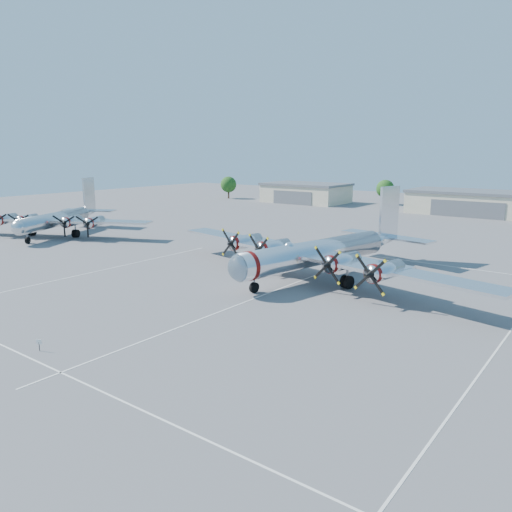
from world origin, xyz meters
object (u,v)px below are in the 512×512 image
Objects in this scene: hangar_west at (306,193)px; tree_far_west at (228,184)px; tree_west at (385,189)px; bomber_west at (59,235)px; hangar_center at (475,203)px; main_bomber_b29 at (322,276)px; info_placard at (39,343)px.

tree_far_west is (-25.00, -3.96, 1.51)m from hangar_west.
bomber_west is (-24.74, -81.29, -4.22)m from tree_west.
hangar_west is at bearing 61.55° from bomber_west.
hangar_center is 0.65× the size of main_bomber_b29.
tree_west reaches higher than info_placard.
hangar_center is at bearing -17.82° from tree_west.
info_placard is at bearing -87.85° from main_bomber_b29.
info_placard is at bearing -92.50° from hangar_center.
tree_west reaches higher than main_bomber_b29.
tree_west is 0.15× the size of main_bomber_b29.
tree_far_west reaches higher than main_bomber_b29.
hangar_center is at bearing 69.80° from info_placard.
hangar_west is 21.61m from tree_west.
bomber_west is at bearing -124.18° from hangar_center.
tree_west is (20.00, 8.04, 1.51)m from hangar_west.
bomber_west reaches higher than info_placard.
tree_west is at bearing 14.93° from tree_far_west.
tree_west reaches higher than hangar_west.
tree_far_west is at bearing 148.24° from main_bomber_b29.
tree_far_west is 72.31m from bomber_west.
hangar_center is 0.81× the size of bomber_west.
tree_west is 0.19× the size of bomber_west.
tree_far_west is 97.75m from main_bomber_b29.
hangar_west is 0.79× the size of hangar_center.
tree_west is (-25.00, 8.04, 1.51)m from hangar_center.
bomber_west is at bearing -93.70° from hangar_west.
bomber_west is at bearing -106.93° from tree_west.
tree_far_west reaches higher than hangar_center.
tree_west is 7.43× the size of info_placard.
hangar_west is 25.36m from tree_far_west.
tree_west reaches higher than hangar_center.
hangar_west is at bearing 180.00° from hangar_center.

